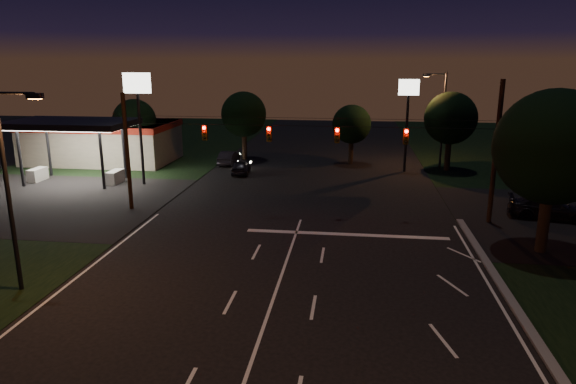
% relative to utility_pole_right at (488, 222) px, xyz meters
% --- Properties ---
extents(ground, '(140.00, 140.00, 0.00)m').
position_rel_utility_pole_right_xyz_m(ground, '(-12.00, -15.00, 0.00)').
color(ground, black).
rests_on(ground, ground).
extents(cross_street_left, '(20.00, 16.00, 0.02)m').
position_rel_utility_pole_right_xyz_m(cross_street_left, '(-32.00, 1.00, 0.00)').
color(cross_street_left, black).
rests_on(cross_street_left, ground).
extents(stop_bar, '(12.00, 0.50, 0.01)m').
position_rel_utility_pole_right_xyz_m(stop_bar, '(-9.00, -3.50, 0.01)').
color(stop_bar, silver).
rests_on(stop_bar, ground).
extents(utility_pole_right, '(0.30, 0.30, 9.00)m').
position_rel_utility_pole_right_xyz_m(utility_pole_right, '(0.00, 0.00, 0.00)').
color(utility_pole_right, black).
rests_on(utility_pole_right, ground).
extents(utility_pole_left, '(0.28, 0.28, 8.00)m').
position_rel_utility_pole_right_xyz_m(utility_pole_left, '(-24.00, 0.00, 0.00)').
color(utility_pole_left, black).
rests_on(utility_pole_left, ground).
extents(signal_span, '(24.00, 0.40, 1.56)m').
position_rel_utility_pole_right_xyz_m(signal_span, '(-12.00, -0.04, 5.50)').
color(signal_span, black).
rests_on(signal_span, ground).
extents(gas_station, '(14.20, 16.10, 5.25)m').
position_rel_utility_pole_right_xyz_m(gas_station, '(-33.86, 15.39, 2.38)').
color(gas_station, gray).
rests_on(gas_station, ground).
extents(pole_sign_left_near, '(2.20, 0.30, 9.10)m').
position_rel_utility_pole_right_xyz_m(pole_sign_left_near, '(-26.00, 7.00, 6.98)').
color(pole_sign_left_near, black).
rests_on(pole_sign_left_near, ground).
extents(pole_sign_right, '(1.80, 0.30, 8.40)m').
position_rel_utility_pole_right_xyz_m(pole_sign_right, '(-4.00, 15.00, 6.24)').
color(pole_sign_right, black).
rests_on(pole_sign_right, ground).
extents(street_light_left, '(2.20, 0.35, 9.00)m').
position_rel_utility_pole_right_xyz_m(street_light_left, '(-23.24, -13.00, 5.24)').
color(street_light_left, black).
rests_on(street_light_left, ground).
extents(street_light_right_far, '(2.20, 0.35, 9.00)m').
position_rel_utility_pole_right_xyz_m(street_light_right_far, '(-0.76, 17.00, 5.24)').
color(street_light_right_far, black).
rests_on(street_light_right_far, ground).
extents(tree_right_near, '(6.00, 6.00, 8.76)m').
position_rel_utility_pole_right_xyz_m(tree_right_near, '(1.53, -4.83, 5.68)').
color(tree_right_near, black).
rests_on(tree_right_near, ground).
extents(tree_far_a, '(4.20, 4.20, 6.42)m').
position_rel_utility_pole_right_xyz_m(tree_far_a, '(-29.98, 15.12, 4.26)').
color(tree_far_a, black).
rests_on(tree_far_a, ground).
extents(tree_far_b, '(4.60, 4.60, 6.98)m').
position_rel_utility_pole_right_xyz_m(tree_far_b, '(-19.98, 19.13, 4.61)').
color(tree_far_b, black).
rests_on(tree_far_b, ground).
extents(tree_far_c, '(3.80, 3.80, 5.86)m').
position_rel_utility_pole_right_xyz_m(tree_far_c, '(-8.98, 18.10, 3.90)').
color(tree_far_c, black).
rests_on(tree_far_c, ground).
extents(tree_far_d, '(4.80, 4.80, 7.30)m').
position_rel_utility_pole_right_xyz_m(tree_far_d, '(0.02, 16.13, 4.83)').
color(tree_far_d, black).
rests_on(tree_far_d, ground).
extents(tree_far_e, '(4.00, 4.00, 6.18)m').
position_rel_utility_pole_right_xyz_m(tree_far_e, '(8.02, 14.11, 4.11)').
color(tree_far_e, black).
rests_on(tree_far_e, ground).
extents(car_oncoming_a, '(1.73, 3.78, 1.26)m').
position_rel_utility_pole_right_xyz_m(car_oncoming_a, '(-18.84, 12.04, 0.63)').
color(car_oncoming_a, black).
rests_on(car_oncoming_a, ground).
extents(car_oncoming_b, '(1.44, 4.04, 1.33)m').
position_rel_utility_pole_right_xyz_m(car_oncoming_b, '(-21.00, 16.21, 0.66)').
color(car_oncoming_b, black).
rests_on(car_oncoming_b, ground).
extents(car_cross, '(5.36, 2.99, 1.47)m').
position_rel_utility_pole_right_xyz_m(car_cross, '(4.07, 1.32, 0.73)').
color(car_cross, black).
rests_on(car_cross, ground).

